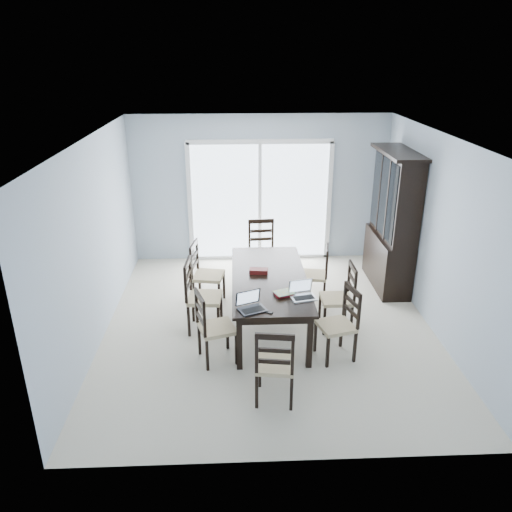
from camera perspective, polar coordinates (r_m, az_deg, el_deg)
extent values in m
plane|color=beige|center=(7.07, 1.45, -7.93)|extent=(5.00, 5.00, 0.00)
plane|color=white|center=(6.18, 1.69, 13.34)|extent=(5.00, 5.00, 0.00)
cube|color=#A3B2C2|center=(8.89, 0.43, 7.63)|extent=(4.50, 0.02, 2.60)
cube|color=#A3B2C2|center=(6.74, -17.89, 1.59)|extent=(0.02, 5.00, 2.60)
cube|color=#A3B2C2|center=(7.04, 20.18, 2.14)|extent=(0.02, 5.00, 2.60)
cube|color=gray|center=(10.26, 0.13, 1.77)|extent=(4.50, 2.00, 0.10)
cube|color=#99999E|center=(11.02, -0.11, 6.53)|extent=(4.50, 0.06, 1.10)
cube|color=black|center=(6.73, 1.51, -2.57)|extent=(1.00, 2.20, 0.04)
cube|color=black|center=(6.76, 1.51, -3.03)|extent=(0.88, 2.08, 0.10)
cube|color=black|center=(6.03, -1.91, -10.00)|extent=(0.07, 0.07, 0.69)
cube|color=black|center=(6.09, 6.14, -9.76)|extent=(0.07, 0.07, 0.69)
cube|color=black|center=(7.79, -2.11, -2.07)|extent=(0.07, 0.07, 0.69)
cube|color=black|center=(7.84, 4.05, -1.96)|extent=(0.07, 0.07, 0.69)
cube|color=black|center=(8.35, 14.77, -0.49)|extent=(0.45, 1.30, 0.85)
cube|color=black|center=(8.02, 15.73, 6.60)|extent=(0.38, 1.30, 1.30)
cube|color=black|center=(7.86, 16.04, 11.34)|extent=(0.50, 1.38, 0.05)
cube|color=black|center=(7.58, 15.26, 5.75)|extent=(0.02, 0.36, 1.18)
cube|color=black|center=(7.96, 14.39, 6.63)|extent=(0.02, 0.36, 1.18)
cube|color=black|center=(8.35, 13.60, 7.43)|extent=(0.02, 0.36, 1.18)
cube|color=silver|center=(8.94, 0.44, 6.05)|extent=(2.40, 0.02, 2.10)
cube|color=white|center=(8.68, 0.46, 12.94)|extent=(2.52, 0.05, 0.08)
cube|color=white|center=(8.93, 0.44, 6.02)|extent=(0.06, 0.05, 2.10)
cube|color=white|center=(9.27, 0.42, -0.06)|extent=(2.52, 0.05, 0.05)
cube|color=black|center=(6.40, -6.49, -9.50)|extent=(0.04, 0.04, 0.42)
cube|color=black|center=(6.09, -5.61, -11.24)|extent=(0.04, 0.04, 0.42)
cube|color=black|center=(6.48, -3.29, -8.94)|extent=(0.04, 0.04, 0.42)
cube|color=black|center=(6.18, -2.25, -10.62)|extent=(0.04, 0.04, 0.42)
cube|color=tan|center=(6.16, -4.48, -8.23)|extent=(0.51, 0.51, 0.05)
cube|color=black|center=(7.12, -7.19, -5.82)|extent=(0.04, 0.04, 0.45)
cube|color=black|center=(6.78, -7.68, -7.41)|extent=(0.04, 0.04, 0.45)
cube|color=black|center=(7.07, -3.99, -5.90)|extent=(0.04, 0.04, 0.45)
cube|color=black|center=(6.73, -4.30, -7.50)|extent=(0.04, 0.04, 0.45)
cube|color=tan|center=(6.80, -5.87, -4.79)|extent=(0.47, 0.47, 0.05)
cube|color=black|center=(7.80, -6.45, -3.22)|extent=(0.04, 0.04, 0.43)
cube|color=black|center=(7.47, -7.11, -4.48)|extent=(0.04, 0.04, 0.43)
cube|color=black|center=(7.72, -3.68, -3.39)|extent=(0.04, 0.04, 0.43)
cube|color=black|center=(7.39, -4.22, -4.67)|extent=(0.04, 0.04, 0.43)
cube|color=tan|center=(7.49, -5.43, -2.27)|extent=(0.49, 0.49, 0.05)
cube|color=black|center=(6.33, 11.23, -10.20)|extent=(0.04, 0.04, 0.41)
cube|color=black|center=(6.60, 9.71, -8.61)|extent=(0.04, 0.04, 0.41)
cube|color=black|center=(6.18, 8.19, -10.86)|extent=(0.04, 0.04, 0.41)
cube|color=black|center=(6.46, 6.78, -9.19)|extent=(0.04, 0.04, 0.41)
cube|color=tan|center=(6.27, 9.11, -7.91)|extent=(0.50, 0.50, 0.05)
cube|color=black|center=(6.89, 10.84, -7.25)|extent=(0.03, 0.03, 0.42)
cube|color=black|center=(7.21, 10.18, -5.80)|extent=(0.03, 0.03, 0.42)
cube|color=black|center=(6.82, 7.81, -7.39)|extent=(0.03, 0.03, 0.42)
cube|color=black|center=(7.13, 7.29, -5.92)|extent=(0.03, 0.03, 0.42)
cube|color=tan|center=(6.90, 9.15, -4.89)|extent=(0.41, 0.41, 0.05)
cube|color=black|center=(7.56, 7.80, -4.32)|extent=(0.04, 0.04, 0.39)
cube|color=black|center=(7.88, 7.83, -3.18)|extent=(0.04, 0.04, 0.39)
cube|color=black|center=(7.57, 5.16, -4.18)|extent=(0.04, 0.04, 0.39)
cube|color=black|center=(7.88, 5.29, -3.05)|extent=(0.04, 0.04, 0.39)
cube|color=tan|center=(7.62, 6.59, -2.19)|extent=(0.45, 0.45, 0.05)
cube|color=black|center=(5.51, 0.09, -15.24)|extent=(0.04, 0.04, 0.42)
cube|color=black|center=(5.50, 4.06, -15.43)|extent=(0.04, 0.04, 0.42)
cube|color=black|center=(5.81, 0.44, -13.02)|extent=(0.04, 0.04, 0.42)
cube|color=black|center=(5.79, 4.17, -13.19)|extent=(0.04, 0.04, 0.42)
cube|color=tan|center=(5.51, 2.23, -12.26)|extent=(0.46, 0.46, 0.05)
cube|color=black|center=(8.53, 1.87, -0.71)|extent=(0.04, 0.04, 0.44)
cube|color=black|center=(8.49, -0.75, -0.83)|extent=(0.04, 0.04, 0.44)
cube|color=black|center=(8.18, 2.26, -1.78)|extent=(0.04, 0.04, 0.44)
cube|color=black|center=(8.13, -0.47, -1.91)|extent=(0.04, 0.04, 0.44)
cube|color=tan|center=(8.23, 0.74, 0.28)|extent=(0.46, 0.46, 0.05)
cube|color=black|center=(5.88, -0.40, -6.18)|extent=(0.38, 0.32, 0.02)
cube|color=silver|center=(5.83, -0.40, -5.24)|extent=(0.27, 0.14, 0.17)
cube|color=silver|center=(6.18, 5.45, -4.78)|extent=(0.35, 0.27, 0.02)
cube|color=silver|center=(6.14, 5.49, -3.90)|extent=(0.27, 0.09, 0.16)
cube|color=maroon|center=(6.25, 3.14, -4.35)|extent=(0.25, 0.21, 0.03)
cube|color=gold|center=(6.24, 3.24, -4.18)|extent=(0.28, 0.26, 0.01)
cube|color=black|center=(5.85, 1.37, -6.40)|extent=(0.12, 0.10, 0.01)
cube|color=#511210|center=(6.82, 0.30, -1.74)|extent=(0.26, 0.15, 0.06)
cube|color=maroon|center=(10.18, -5.42, 4.34)|extent=(2.01, 1.86, 0.85)
cube|color=gray|center=(10.05, -5.52, 6.81)|extent=(2.06, 1.92, 0.06)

